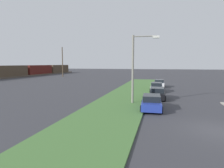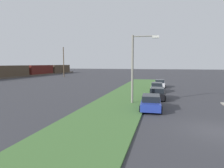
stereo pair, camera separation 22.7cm
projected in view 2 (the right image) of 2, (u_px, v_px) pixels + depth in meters
ground at (216, 131)px, 12.55m from camera, size 300.00×300.00×0.00m
grass_median at (124, 98)px, 24.22m from camera, size 60.00×6.00×0.12m
parked_car_blue at (151, 102)px, 18.40m from camera, size 4.37×2.15×1.47m
parked_car_black at (157, 94)px, 23.92m from camera, size 4.31×2.03×1.47m
parked_car_silver at (157, 87)px, 30.37m from camera, size 4.32×2.05×1.47m
parked_car_white at (160, 83)px, 36.18m from camera, size 4.32×2.05×1.47m
streetlight at (136, 64)px, 20.74m from camera, size 0.46×2.88×7.50m
distant_utility_pole at (64, 62)px, 64.28m from camera, size 0.30×0.30×10.00m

